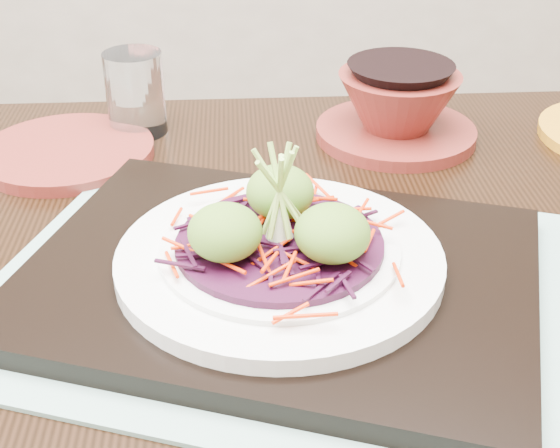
{
  "coord_description": "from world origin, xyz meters",
  "views": [
    {
      "loc": [
        0.08,
        -0.59,
        1.07
      ],
      "look_at": [
        0.07,
        -0.05,
        0.75
      ],
      "focal_mm": 50.0,
      "sensor_mm": 36.0,
      "label": 1
    }
  ],
  "objects_px": {
    "terracotta_side_plate": "(67,152)",
    "water_glass": "(135,93)",
    "white_plate": "(280,258)",
    "terracotta_bowl_set": "(397,110)",
    "dining_table": "(312,337)",
    "serving_tray": "(280,276)"
  },
  "relations": [
    {
      "from": "dining_table",
      "to": "serving_tray",
      "type": "bearing_deg",
      "value": -124.01
    },
    {
      "from": "water_glass",
      "to": "white_plate",
      "type": "bearing_deg",
      "value": -61.56
    },
    {
      "from": "white_plate",
      "to": "water_glass",
      "type": "bearing_deg",
      "value": 118.44
    },
    {
      "from": "dining_table",
      "to": "terracotta_side_plate",
      "type": "bearing_deg",
      "value": 139.83
    },
    {
      "from": "white_plate",
      "to": "terracotta_bowl_set",
      "type": "xyz_separation_m",
      "value": [
        0.13,
        0.3,
        0.0
      ]
    },
    {
      "from": "serving_tray",
      "to": "water_glass",
      "type": "distance_m",
      "value": 0.36
    },
    {
      "from": "dining_table",
      "to": "white_plate",
      "type": "height_order",
      "value": "white_plate"
    },
    {
      "from": "dining_table",
      "to": "terracotta_bowl_set",
      "type": "distance_m",
      "value": 0.3
    },
    {
      "from": "dining_table",
      "to": "white_plate",
      "type": "relative_size",
      "value": 4.48
    },
    {
      "from": "water_glass",
      "to": "terracotta_bowl_set",
      "type": "xyz_separation_m",
      "value": [
        0.3,
        -0.01,
        -0.01
      ]
    },
    {
      "from": "white_plate",
      "to": "water_glass",
      "type": "relative_size",
      "value": 2.76
    },
    {
      "from": "water_glass",
      "to": "terracotta_bowl_set",
      "type": "distance_m",
      "value": 0.3
    },
    {
      "from": "dining_table",
      "to": "terracotta_bowl_set",
      "type": "xyz_separation_m",
      "value": [
        0.1,
        0.25,
        0.13
      ]
    },
    {
      "from": "dining_table",
      "to": "terracotta_side_plate",
      "type": "height_order",
      "value": "terracotta_side_plate"
    },
    {
      "from": "serving_tray",
      "to": "white_plate",
      "type": "height_order",
      "value": "white_plate"
    },
    {
      "from": "water_glass",
      "to": "dining_table",
      "type": "bearing_deg",
      "value": -52.6
    },
    {
      "from": "white_plate",
      "to": "terracotta_bowl_set",
      "type": "distance_m",
      "value": 0.33
    },
    {
      "from": "terracotta_bowl_set",
      "to": "terracotta_side_plate",
      "type": "bearing_deg",
      "value": -170.92
    },
    {
      "from": "dining_table",
      "to": "white_plate",
      "type": "xyz_separation_m",
      "value": [
        -0.03,
        -0.05,
        0.12
      ]
    },
    {
      "from": "terracotta_side_plate",
      "to": "terracotta_bowl_set",
      "type": "bearing_deg",
      "value": 9.08
    },
    {
      "from": "terracotta_side_plate",
      "to": "water_glass",
      "type": "distance_m",
      "value": 0.1
    },
    {
      "from": "white_plate",
      "to": "terracotta_side_plate",
      "type": "xyz_separation_m",
      "value": [
        -0.24,
        0.24,
        -0.02
      ]
    }
  ]
}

